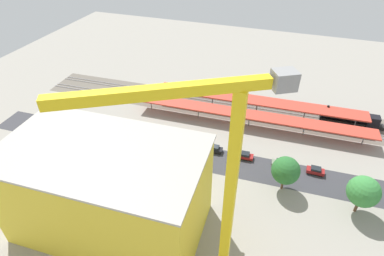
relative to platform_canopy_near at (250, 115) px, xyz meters
The scene contains 22 objects.
ground_plane 15.75m from the platform_canopy_near, 64.01° to the left, with size 195.53×195.53×0.00m, color gray.
rail_bed 10.76m from the platform_canopy_near, 48.30° to the right, with size 122.20×13.55×0.01m, color #665E54.
street_asphalt 19.05m from the platform_canopy_near, 68.97° to the left, with size 122.20×9.00×0.01m, color #38383D.
track_rails 10.69m from the platform_canopy_near, 48.30° to the right, with size 122.13×11.39×0.12m.
platform_canopy_near is the anchor object (origin of this frame).
platform_canopy_far 7.54m from the platform_canopy_near, 97.21° to the right, with size 60.97×7.53×4.45m.
locomotive 29.65m from the platform_canopy_near, 159.63° to the right, with size 17.15×3.09×4.85m.
parked_car_0 23.30m from the platform_canopy_near, 142.47° to the left, with size 4.01×1.85×1.69m.
parked_car_1 17.86m from the platform_canopy_near, 126.47° to the left, with size 4.50×2.01×1.63m.
parked_car_2 14.55m from the platform_canopy_near, 96.01° to the left, with size 4.52×2.10×1.70m.
parked_car_3 15.67m from the platform_canopy_near, 66.29° to the left, with size 4.12×1.94×1.77m.
parked_car_4 19.78m from the platform_canopy_near, 45.56° to the left, with size 4.33×2.09×1.73m.
construction_building 46.06m from the platform_canopy_near, 65.38° to the left, with size 34.43×19.37×18.31m, color yellow.
construction_roof_slab 48.06m from the platform_canopy_near, 65.38° to the left, with size 35.03×19.97×0.40m, color #ADA89E.
tower_crane 50.49m from the platform_canopy_near, 93.00° to the left, with size 22.17×13.68×38.28m.
box_truck_0 34.01m from the platform_canopy_near, 54.36° to the left, with size 10.16×2.53×3.60m.
box_truck_1 31.78m from the platform_canopy_near, 55.09° to the left, with size 9.62×2.97×3.25m.
street_tree_0 24.37m from the platform_canopy_near, 117.93° to the left, with size 6.09×6.09×8.51m.
street_tree_1 26.33m from the platform_canopy_near, 58.32° to the left, with size 4.73×4.73×6.78m.
street_tree_2 28.53m from the platform_canopy_near, 53.77° to the left, with size 4.63×4.63×7.86m.
street_tree_3 35.04m from the platform_canopy_near, 138.95° to the left, with size 6.33×6.33×8.93m.
traffic_light 31.07m from the platform_canopy_near, 45.33° to the left, with size 0.50×0.36×6.78m.
Camera 1 is at (-14.78, 60.04, 51.99)m, focal length 29.28 mm.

